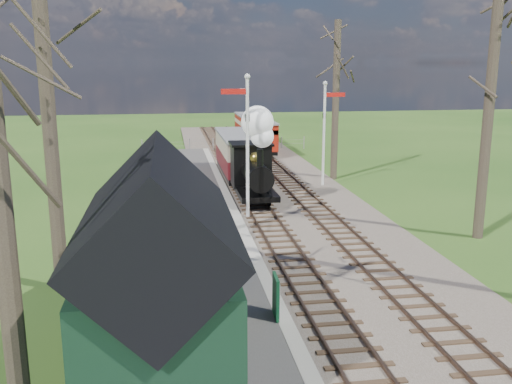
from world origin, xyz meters
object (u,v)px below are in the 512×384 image
(semaphore_near, at_px, (246,137))
(bench, at_px, (230,315))
(person, at_px, (236,321))
(station_shed, at_px, (159,272))
(sign_board, at_px, (276,296))
(red_carriage_b, at_px, (249,128))
(locomotive, at_px, (254,161))
(coach, at_px, (239,153))
(red_carriage_a, at_px, (260,136))
(semaphore_far, at_px, (325,126))

(semaphore_near, bearing_deg, bench, -99.98)
(semaphore_near, relative_size, person, 4.59)
(station_shed, relative_size, sign_board, 5.63)
(red_carriage_b, bearing_deg, locomotive, -97.45)
(semaphore_near, bearing_deg, station_shed, -106.38)
(semaphore_near, height_order, locomotive, semaphore_near)
(coach, bearing_deg, station_shed, -101.74)
(locomotive, height_order, bench, locomotive)
(red_carriage_a, distance_m, person, 29.29)
(semaphore_far, relative_size, coach, 0.77)
(semaphore_near, xyz_separation_m, bench, (-1.88, -10.68, -3.07))
(semaphore_far, bearing_deg, locomotive, -142.26)
(semaphore_far, relative_size, red_carriage_a, 1.19)
(coach, height_order, sign_board, coach)
(semaphore_far, height_order, locomotive, semaphore_far)
(red_carriage_a, bearing_deg, semaphore_near, -101.16)
(red_carriage_b, bearing_deg, red_carriage_a, -90.00)
(semaphore_near, xyz_separation_m, sign_board, (-0.62, -10.21, -2.86))
(semaphore_far, xyz_separation_m, sign_board, (-5.76, -16.21, -2.59))
(person, bearing_deg, locomotive, 2.98)
(station_shed, distance_m, bench, 2.72)
(semaphore_near, distance_m, red_carriage_a, 17.54)
(person, bearing_deg, sign_board, -25.47)
(semaphore_near, bearing_deg, coach, 84.93)
(sign_board, bearing_deg, red_carriage_a, 81.68)
(semaphore_near, relative_size, red_carriage_b, 1.29)
(person, bearing_deg, station_shed, 111.96)
(red_carriage_b, xyz_separation_m, sign_board, (-3.99, -32.78, -0.67))
(coach, height_order, red_carriage_a, coach)
(station_shed, height_order, coach, station_shed)
(coach, distance_m, sign_board, 18.95)
(locomotive, xyz_separation_m, red_carriage_a, (2.61, 14.47, -0.70))
(red_carriage_a, distance_m, red_carriage_b, 5.50)
(red_carriage_a, xyz_separation_m, sign_board, (-3.99, -27.28, -0.67))
(locomotive, distance_m, bench, 13.63)
(locomotive, bearing_deg, person, -100.30)
(coach, height_order, bench, coach)
(red_carriage_b, relative_size, bench, 3.61)
(sign_board, xyz_separation_m, bench, (-1.26, -0.47, -0.21))
(coach, relative_size, person, 5.46)
(bench, bearing_deg, locomotive, 78.77)
(semaphore_far, height_order, coach, semaphore_far)
(red_carriage_a, height_order, red_carriage_b, same)
(semaphore_near, height_order, sign_board, semaphore_near)
(semaphore_near, height_order, bench, semaphore_near)
(sign_board, bearing_deg, semaphore_near, 86.53)
(coach, distance_m, bench, 19.56)
(semaphore_far, height_order, person, semaphore_far)
(semaphore_far, distance_m, coach, 5.43)
(person, bearing_deg, bench, 14.87)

